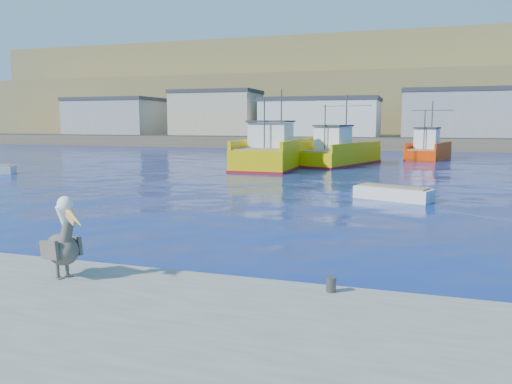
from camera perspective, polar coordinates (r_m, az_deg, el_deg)
ground at (r=14.23m, az=-1.37°, el=-7.69°), size 260.00×260.00×0.00m
dock_bollards at (r=10.79m, az=-4.28°, el=-9.26°), size 36.20×0.20×0.30m
far_shore at (r=122.35m, az=15.77°, el=10.11°), size 200.00×81.00×24.00m
trawler_yellow_a at (r=43.39m, az=2.33°, el=4.43°), size 6.13×13.39×6.78m
trawler_yellow_b at (r=46.04m, az=9.48°, el=4.34°), size 6.73×11.06×6.41m
boat_orange at (r=55.10m, az=19.09°, el=4.63°), size 4.91×8.70×6.07m
skiff_mid at (r=25.86m, az=15.40°, el=-0.26°), size 3.99×2.56×0.82m
pelican at (r=11.54m, az=-21.21°, el=-5.45°), size 1.42×0.94×1.81m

